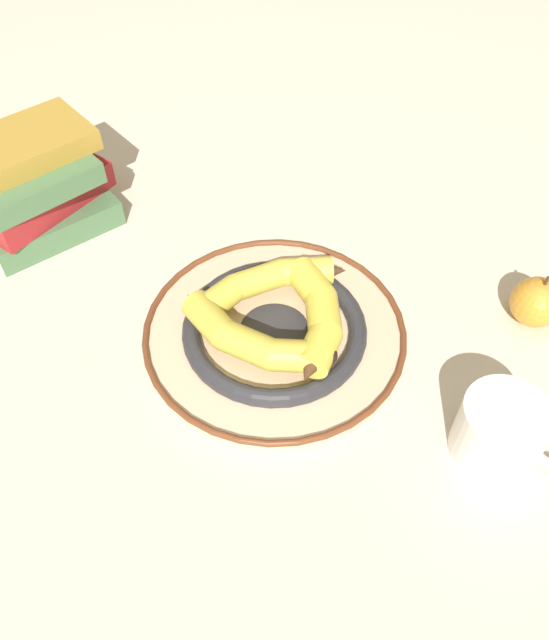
# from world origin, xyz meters

# --- Properties ---
(ground_plane) EXTENTS (2.80, 2.80, 0.00)m
(ground_plane) POSITION_xyz_m (0.00, 0.00, 0.00)
(ground_plane) COLOR beige
(decorative_bowl) EXTENTS (0.32, 0.32, 0.04)m
(decorative_bowl) POSITION_xyz_m (-0.02, 0.02, 0.02)
(decorative_bowl) COLOR beige
(decorative_bowl) RESTS_ON ground_plane
(banana_a) EXTENTS (0.13, 0.19, 0.03)m
(banana_a) POSITION_xyz_m (-0.06, 0.05, 0.05)
(banana_a) COLOR yellow
(banana_a) RESTS_ON decorative_bowl
(banana_b) EXTENTS (0.20, 0.08, 0.04)m
(banana_b) POSITION_xyz_m (-0.02, -0.03, 0.06)
(banana_b) COLOR gold
(banana_b) RESTS_ON decorative_bowl
(banana_c) EXTENTS (0.13, 0.16, 0.04)m
(banana_c) POSITION_xyz_m (0.03, 0.04, 0.06)
(banana_c) COLOR yellow
(banana_c) RESTS_ON decorative_bowl
(book_stack) EXTENTS (0.19, 0.22, 0.14)m
(book_stack) POSITION_xyz_m (-0.42, -0.00, 0.06)
(book_stack) COLOR #4C754C
(book_stack) RESTS_ON ground_plane
(coffee_mug) EXTENTS (0.13, 0.09, 0.08)m
(coffee_mug) POSITION_xyz_m (0.26, 0.03, 0.04)
(coffee_mug) COLOR white
(coffee_mug) RESTS_ON ground_plane
(apple) EXTENTS (0.06, 0.06, 0.08)m
(apple) POSITION_xyz_m (0.22, 0.24, 0.03)
(apple) COLOR gold
(apple) RESTS_ON ground_plane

